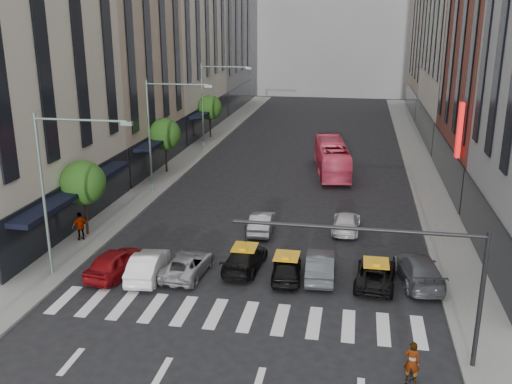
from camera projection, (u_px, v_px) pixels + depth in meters
The scene contains 28 objects.
ground at pixel (229, 332), 26.18m from camera, with size 160.00×160.00×0.00m, color black.
sidewalk_left at pixel (183, 162), 56.31m from camera, with size 3.00×96.00×0.15m, color slate.
sidewalk_right at pixel (423, 173), 52.42m from camera, with size 3.00×96.00×0.15m, color slate.
building_left_b at pixel (113, 38), 51.84m from camera, with size 8.00×16.00×24.00m, color tan.
building_left_d at pixel (213, 8), 85.74m from camera, with size 8.00×18.00×30.00m, color gray.
building_right_d at pixel (447, 15), 80.27m from camera, with size 8.00×18.00×28.00m, color tan.
tree_near at pixel (83, 183), 36.50m from camera, with size 2.88×2.88×4.95m.
tree_mid at pixel (165, 134), 51.55m from camera, with size 2.88×2.88×4.95m.
tree_far at pixel (210, 107), 66.59m from camera, with size 2.88×2.88×4.95m.
streetlamp_near at pixel (58, 175), 29.90m from camera, with size 5.38×0.25×9.00m.
streetlamp_mid at pixel (160, 122), 44.94m from camera, with size 5.38×0.25×9.00m.
streetlamp_far at pixel (211, 95), 59.98m from camera, with size 5.38×0.25×9.00m.
traffic_signal at pixel (411, 264), 22.61m from camera, with size 10.10×0.20×6.00m.
liberty_sign at pixel (460, 130), 41.08m from camera, with size 0.30×0.70×4.00m.
car_red at pixel (115, 262), 31.76m from camera, with size 1.79×4.44×1.51m, color maroon.
car_white_front at pixel (148, 265), 31.41m from camera, with size 1.53×4.40×1.45m, color white.
car_silver at pixel (188, 264), 31.78m from camera, with size 2.07×4.49×1.25m, color #A0A0A5.
taxi_left at pixel (245, 258), 32.45m from camera, with size 1.86×4.58×1.33m, color black.
taxi_center at pixel (287, 268), 31.26m from camera, with size 1.58×3.92×1.34m, color black.
car_grey_mid at pixel (320, 265), 31.45m from camera, with size 1.52×4.35×1.43m, color #404347.
taxi_right at pixel (375, 274), 30.66m from camera, with size 2.03×4.41×1.23m, color black.
car_grey_curb at pixel (419, 270), 30.81m from camera, with size 2.08×5.11×1.48m, color #45484D.
car_row2_left at pixel (262, 222), 38.08m from camera, with size 1.42×4.08×1.34m, color #A9A8AE.
car_row2_right at pixel (346, 222), 38.30m from camera, with size 1.75×4.31×1.25m, color silver.
bus at pixel (332, 157), 52.16m from camera, with size 2.49×10.63×2.96m, color #F8496D.
motorcycle at pixel (410, 377), 22.18m from camera, with size 0.56×1.61×0.85m, color black.
rider at pixel (413, 348), 21.79m from camera, with size 0.63×0.42×1.73m, color gray.
pedestrian_far at pixel (81, 226), 36.28m from camera, with size 1.08×0.45×1.84m, color gray.
Camera 1 is at (5.33, -22.52, 13.87)m, focal length 40.00 mm.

